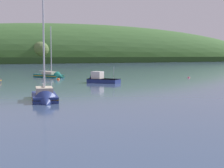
{
  "coord_description": "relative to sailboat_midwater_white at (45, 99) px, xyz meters",
  "views": [
    {
      "loc": [
        -24.38,
        -15.3,
        5.3
      ],
      "look_at": [
        -7.36,
        26.35,
        1.4
      ],
      "focal_mm": 53.13,
      "sensor_mm": 36.0,
      "label": 1
    }
  ],
  "objects": [
    {
      "name": "far_shoreline_hill",
      "position": [
        80.47,
        225.83,
        -0.09
      ],
      "size": [
        509.04,
        139.85,
        61.95
      ],
      "rotation": [
        0.0,
        0.0,
        0.1
      ],
      "color": "#27431B",
      "rests_on": "ground"
    },
    {
      "name": "mooring_buoy_off_fishing_boat",
      "position": [
        9.16,
        32.69,
        -0.23
      ],
      "size": [
        0.76,
        0.76,
        0.84
      ],
      "color": "#EA5B19",
      "rests_on": "ground"
    },
    {
      "name": "mooring_buoy_foreground",
      "position": [
        39.08,
        26.96,
        -0.23
      ],
      "size": [
        0.64,
        0.64,
        0.72
      ],
      "color": "#E06675",
      "rests_on": "ground"
    },
    {
      "name": "fishing_boat_moored",
      "position": [
        14.99,
        22.19,
        0.25
      ],
      "size": [
        6.3,
        6.6,
        4.09
      ],
      "rotation": [
        0.0,
        0.0,
        2.3
      ],
      "color": "navy",
      "rests_on": "ground"
    },
    {
      "name": "sailboat_midwater_white",
      "position": [
        0.0,
        0.0,
        0.0
      ],
      "size": [
        3.83,
        8.4,
        13.1
      ],
      "rotation": [
        0.0,
        0.0,
        4.58
      ],
      "color": "navy",
      "rests_on": "ground"
    },
    {
      "name": "sailboat_far_left",
      "position": [
        9.51,
        40.87,
        -0.03
      ],
      "size": [
        7.16,
        8.82,
        13.6
      ],
      "rotation": [
        0.0,
        0.0,
        5.29
      ],
      "color": "#0F564C",
      "rests_on": "ground"
    }
  ]
}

